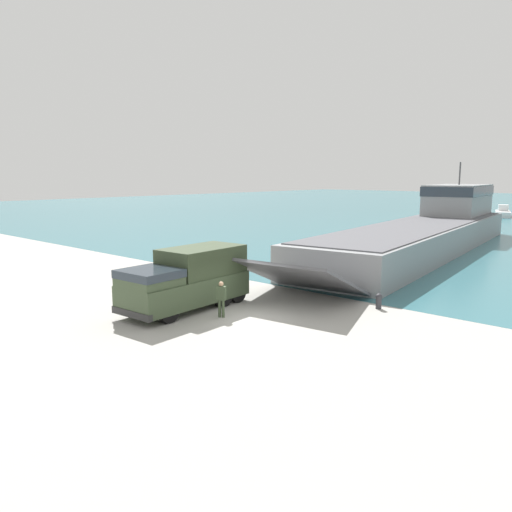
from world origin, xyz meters
TOP-DOWN VIEW (x-y plane):
  - ground_plane at (0.00, 0.00)m, footprint 240.00×240.00m
  - landing_craft at (-2.95, 28.32)m, footprint 11.44×43.11m
  - military_truck at (-3.32, -1.00)m, footprint 2.98×7.05m
  - soldier_on_ramp at (-0.96, -0.92)m, footprint 0.50×0.40m
  - moored_boat_c at (-8.31, 70.61)m, footprint 4.06×7.06m
  - mooring_bollard at (3.89, 5.41)m, footprint 0.33×0.33m
  - shoreline_rock_a at (-14.41, 6.19)m, footprint 0.64×0.64m
  - shoreline_rock_b at (-15.05, 7.33)m, footprint 1.16×1.16m

SIDE VIEW (x-z plane):
  - ground_plane at x=0.00m, z-range 0.00..0.00m
  - shoreline_rock_a at x=-14.41m, z-range -0.32..0.32m
  - shoreline_rock_b at x=-15.05m, z-range -0.58..0.58m
  - mooring_bollard at x=3.89m, z-range 0.03..0.82m
  - moored_boat_c at x=-8.31m, z-range -0.32..1.59m
  - soldier_on_ramp at x=-0.96m, z-range 0.14..1.87m
  - military_truck at x=-3.32m, z-range 0.02..3.06m
  - landing_craft at x=-2.95m, z-range -2.03..6.03m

